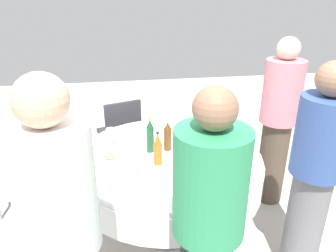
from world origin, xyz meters
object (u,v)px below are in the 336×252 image
at_px(bottle_brown_right, 203,147).
at_px(chair_mid, 121,130).
at_px(chair_rear, 26,164).
at_px(dining_table, 168,169).
at_px(bottle_green_front, 213,138).
at_px(wine_glass_left, 177,133).
at_px(bottle_dark_green_west, 150,136).
at_px(plate_left, 170,132).
at_px(bottle_amber_mid, 158,150).
at_px(bottle_brown_rear, 168,136).
at_px(wine_glass_rear, 223,160).
at_px(person_right, 207,239).
at_px(bottle_dark_green_far, 244,139).
at_px(wine_glass_mid, 111,134).
at_px(person_west, 278,122).
at_px(wine_glass_front, 134,161).
at_px(bottle_amber_east, 235,144).
at_px(wine_glass_far, 191,117).
at_px(plate_outer, 110,157).
at_px(person_front, 315,174).
at_px(person_east, 65,247).

height_order(bottle_brown_right, chair_mid, bottle_brown_right).
bearing_deg(chair_rear, dining_table, -90.00).
xyz_separation_m(bottle_green_front, wine_glass_left, (0.18, 0.27, -0.02)).
relative_size(bottle_dark_green_west, plate_left, 1.13).
bearing_deg(bottle_brown_right, bottle_amber_mid, 84.39).
relative_size(bottle_green_front, bottle_brown_rear, 0.99).
height_order(bottle_brown_right, wine_glass_rear, bottle_brown_right).
xyz_separation_m(bottle_brown_right, person_right, (-0.90, 0.22, -0.03)).
bearing_deg(bottle_dark_green_far, bottle_brown_rear, 74.87).
distance_m(dining_table, wine_glass_mid, 0.56).
bearing_deg(wine_glass_mid, person_west, -87.14).
relative_size(wine_glass_mid, wine_glass_rear, 1.05).
xyz_separation_m(bottle_dark_green_west, bottle_brown_right, (-0.24, -0.37, -0.01)).
height_order(bottle_dark_green_west, wine_glass_mid, bottle_dark_green_west).
bearing_deg(person_west, bottle_amber_mid, -84.67).
bearing_deg(wine_glass_front, bottle_amber_east, -83.63).
bearing_deg(dining_table, wine_glass_far, -30.39).
bearing_deg(wine_glass_rear, bottle_brown_right, 30.34).
relative_size(bottle_dark_green_west, wine_glass_rear, 1.90).
xyz_separation_m(dining_table, bottle_dark_green_west, (0.06, 0.13, 0.28)).
bearing_deg(plate_outer, bottle_amber_east, -99.18).
relative_size(bottle_amber_east, bottle_amber_mid, 1.04).
bearing_deg(wine_glass_front, bottle_amber_mid, -60.86).
height_order(bottle_dark_green_far, wine_glass_mid, bottle_dark_green_far).
bearing_deg(plate_outer, dining_table, -89.23).
bearing_deg(bottle_amber_mid, person_front, -114.35).
relative_size(bottle_amber_east, person_front, 0.17).
bearing_deg(bottle_green_front, wine_glass_left, 55.43).
distance_m(bottle_brown_right, person_front, 0.78).
bearing_deg(bottle_amber_mid, plate_left, -18.81).
xyz_separation_m(wine_glass_left, person_right, (-1.26, 0.08, 0.01)).
xyz_separation_m(bottle_brown_right, person_west, (0.46, -0.83, -0.03)).
height_order(plate_outer, person_right, person_right).
relative_size(person_west, person_east, 0.94).
bearing_deg(wine_glass_left, dining_table, 150.56).
distance_m(bottle_dark_green_far, plate_outer, 1.06).
xyz_separation_m(wine_glass_far, wine_glass_mid, (-0.31, 0.75, 0.02)).
bearing_deg(plate_left, person_east, 153.68).
bearing_deg(wine_glass_mid, bottle_brown_rear, -106.35).
height_order(bottle_green_front, person_right, person_right).
relative_size(dining_table, person_west, 0.95).
bearing_deg(wine_glass_mid, plate_outer, 176.40).
bearing_deg(bottle_amber_east, chair_rear, 71.21).
height_order(dining_table, plate_left, plate_left).
xyz_separation_m(bottle_brown_rear, person_right, (-1.15, -0.01, -0.02)).
bearing_deg(person_west, wine_glass_mid, -101.97).
bearing_deg(wine_glass_front, bottle_brown_rear, -42.15).
distance_m(bottle_amber_east, bottle_dark_green_far, 0.12).
bearing_deg(wine_glass_far, bottle_dark_green_west, 136.07).
bearing_deg(bottle_brown_rear, person_west, -78.81).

